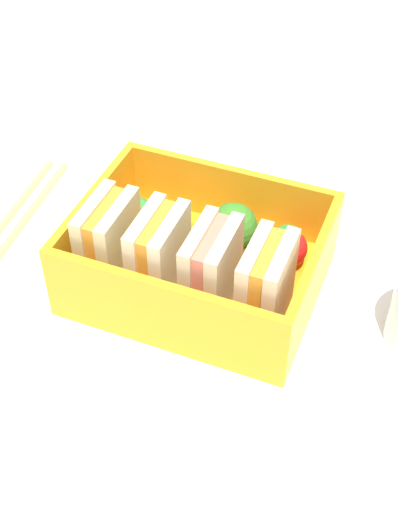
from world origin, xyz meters
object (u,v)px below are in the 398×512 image
at_px(sandwich_center, 159,255).
at_px(chopstick_pair, 1,235).
at_px(sandwich_left, 266,286).
at_px(strawberry_far_left, 287,247).
at_px(carrot_stick_far_left, 193,235).
at_px(sandwich_center_right, 109,241).
at_px(broccoli_floret, 233,228).
at_px(sandwich_center_left, 211,270).
at_px(strawberry_left, 141,217).

distance_m(sandwich_center, chopstick_pair, 0.14).
relative_size(sandwich_left, chopstick_pair, 0.32).
bearing_deg(strawberry_far_left, chopstick_pair, 11.62).
distance_m(sandwich_left, carrot_stick_far_left, 0.09).
bearing_deg(strawberry_far_left, sandwich_center_right, 27.38).
relative_size(sandwich_center, chopstick_pair, 0.32).
height_order(strawberry_far_left, carrot_stick_far_left, strawberry_far_left).
bearing_deg(sandwich_center, broccoli_floret, -125.37).
bearing_deg(sandwich_left, carrot_stick_far_left, -36.13).
relative_size(sandwich_left, sandwich_center_left, 1.00).
height_order(sandwich_center_left, broccoli_floret, sandwich_center_left).
height_order(sandwich_left, sandwich_center, same).
xyz_separation_m(sandwich_center, broccoli_floret, (-0.03, -0.05, -0.00)).
xyz_separation_m(sandwich_center_right, broccoli_floret, (-0.07, -0.05, -0.00)).
relative_size(broccoli_floret, chopstick_pair, 0.23).
distance_m(sandwich_center_right, chopstick_pair, 0.11).
height_order(sandwich_center_right, strawberry_left, sandwich_center_right).
xyz_separation_m(sandwich_center_right, chopstick_pair, (0.10, -0.01, -0.04)).
height_order(sandwich_center_right, carrot_stick_far_left, sandwich_center_right).
bearing_deg(chopstick_pair, sandwich_center_left, 175.75).
height_order(sandwich_left, chopstick_pair, sandwich_left).
distance_m(sandwich_center_left, sandwich_center, 0.04).
bearing_deg(chopstick_pair, sandwich_center, 174.64).
xyz_separation_m(sandwich_center_left, chopstick_pair, (0.17, -0.01, -0.04)).
bearing_deg(broccoli_floret, sandwich_center_right, 34.23).
bearing_deg(broccoli_floret, chopstick_pair, 11.54).
xyz_separation_m(sandwich_center_left, sandwich_center_right, (0.07, 0.00, 0.00)).
relative_size(sandwich_left, broccoli_floret, 1.40).
height_order(sandwich_center, carrot_stick_far_left, sandwich_center).
bearing_deg(sandwich_center, strawberry_far_left, -141.97).
height_order(carrot_stick_far_left, chopstick_pair, carrot_stick_far_left).
relative_size(sandwich_center_left, sandwich_center, 1.00).
distance_m(sandwich_left, sandwich_center, 0.07).
bearing_deg(sandwich_left, sandwich_center, 0.00).
distance_m(sandwich_center_left, strawberry_far_left, 0.07).
xyz_separation_m(strawberry_left, chopstick_pair, (0.10, 0.04, -0.02)).
height_order(sandwich_center, chopstick_pair, sandwich_center).
bearing_deg(sandwich_center_left, broccoli_floret, -87.13).
bearing_deg(sandwich_left, sandwich_center_left, 0.00).
distance_m(strawberry_far_left, chopstick_pair, 0.21).
bearing_deg(sandwich_center_left, sandwich_center, 0.00).
height_order(sandwich_center_left, chopstick_pair, sandwich_center_left).
distance_m(sandwich_center, sandwich_center_right, 0.04).
height_order(sandwich_left, strawberry_left, sandwich_left).
relative_size(strawberry_far_left, strawberry_left, 1.10).
height_order(sandwich_center_right, strawberry_far_left, sandwich_center_right).
height_order(sandwich_center_right, chopstick_pair, sandwich_center_right).
height_order(sandwich_center_right, broccoli_floret, sandwich_center_right).
relative_size(sandwich_center, strawberry_far_left, 1.82).
relative_size(sandwich_center_right, broccoli_floret, 1.40).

